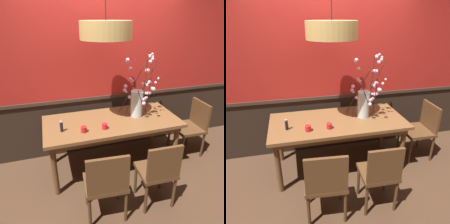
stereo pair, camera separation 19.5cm
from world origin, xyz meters
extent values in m
plane|color=#4C3321|center=(0.00, 0.00, 0.00)|extent=(24.00, 24.00, 0.00)
cube|color=#2D2119|center=(0.00, 0.60, 0.45)|extent=(5.48, 0.12, 0.90)
cube|color=#3E2E24|center=(0.00, 0.59, 0.92)|extent=(5.48, 0.14, 0.05)
cube|color=#B2231E|center=(0.00, 0.60, 1.80)|extent=(5.48, 0.12, 1.79)
cube|color=brown|center=(0.00, 0.00, 0.75)|extent=(1.87, 0.86, 0.04)
cube|color=brown|center=(0.00, 0.00, 0.69)|extent=(1.76, 0.75, 0.08)
cylinder|color=brown|center=(-0.84, -0.34, 0.37)|extent=(0.07, 0.07, 0.73)
cylinder|color=brown|center=(0.84, -0.34, 0.37)|extent=(0.07, 0.07, 0.73)
cylinder|color=brown|center=(-0.84, 0.34, 0.37)|extent=(0.07, 0.07, 0.73)
cylinder|color=brown|center=(0.84, 0.34, 0.37)|extent=(0.07, 0.07, 0.73)
cube|color=brown|center=(-0.25, 0.78, 0.45)|extent=(0.42, 0.45, 0.04)
cube|color=brown|center=(-0.26, 0.98, 0.70)|extent=(0.38, 0.05, 0.47)
cylinder|color=#492F1A|center=(-0.07, 0.60, 0.21)|extent=(0.04, 0.04, 0.43)
cylinder|color=#492F1A|center=(-0.41, 0.58, 0.21)|extent=(0.04, 0.04, 0.43)
cylinder|color=#492F1A|center=(-0.09, 0.98, 0.21)|extent=(0.04, 0.04, 0.43)
cylinder|color=#492F1A|center=(-0.43, 0.96, 0.21)|extent=(0.04, 0.04, 0.43)
cube|color=brown|center=(0.31, 0.79, 0.45)|extent=(0.41, 0.40, 0.04)
cube|color=brown|center=(0.32, 0.97, 0.70)|extent=(0.38, 0.04, 0.45)
cylinder|color=#492F1A|center=(0.48, 0.62, 0.22)|extent=(0.04, 0.04, 0.43)
cylinder|color=#492F1A|center=(0.14, 0.63, 0.22)|extent=(0.04, 0.04, 0.43)
cylinder|color=#492F1A|center=(0.49, 0.96, 0.22)|extent=(0.04, 0.04, 0.43)
cylinder|color=#492F1A|center=(0.14, 0.96, 0.22)|extent=(0.04, 0.04, 0.43)
cube|color=brown|center=(0.29, -0.79, 0.45)|extent=(0.43, 0.40, 0.04)
cube|color=brown|center=(0.28, -0.97, 0.68)|extent=(0.39, 0.05, 0.40)
cylinder|color=#492F1A|center=(0.12, -0.62, 0.22)|extent=(0.04, 0.04, 0.43)
cylinder|color=#492F1A|center=(0.47, -0.64, 0.22)|extent=(0.04, 0.04, 0.43)
cylinder|color=#492F1A|center=(0.11, -0.95, 0.22)|extent=(0.04, 0.04, 0.43)
cylinder|color=#492F1A|center=(0.46, -0.96, 0.22)|extent=(0.04, 0.04, 0.43)
cube|color=brown|center=(-0.33, -0.80, 0.44)|extent=(0.48, 0.42, 0.04)
cube|color=brown|center=(-0.34, -0.97, 0.68)|extent=(0.43, 0.07, 0.42)
cylinder|color=#492F1A|center=(-0.51, -0.62, 0.21)|extent=(0.04, 0.04, 0.42)
cylinder|color=#492F1A|center=(-0.12, -0.66, 0.21)|extent=(0.04, 0.04, 0.42)
cylinder|color=#492F1A|center=(-0.54, -0.94, 0.21)|extent=(0.04, 0.04, 0.42)
cylinder|color=#492F1A|center=(-0.15, -0.98, 0.21)|extent=(0.04, 0.04, 0.42)
cube|color=brown|center=(1.27, -0.01, 0.45)|extent=(0.45, 0.47, 0.04)
cube|color=brown|center=(1.47, -0.02, 0.68)|extent=(0.05, 0.44, 0.41)
cylinder|color=#492F1A|center=(1.08, -0.21, 0.22)|extent=(0.04, 0.04, 0.43)
cylinder|color=#492F1A|center=(1.09, 0.19, 0.22)|extent=(0.04, 0.04, 0.43)
cylinder|color=#492F1A|center=(1.45, -0.22, 0.22)|extent=(0.04, 0.04, 0.43)
cylinder|color=#492F1A|center=(1.46, 0.18, 0.22)|extent=(0.04, 0.04, 0.43)
cylinder|color=silver|center=(0.38, 0.04, 0.97)|extent=(0.17, 0.17, 0.38)
cylinder|color=silver|center=(0.38, 0.04, 0.82)|extent=(0.15, 0.15, 0.08)
cylinder|color=#472D23|center=(0.51, -0.04, 1.09)|extent=(0.12, 0.32, 0.63)
sphere|color=#FEB7D0|center=(0.54, -0.06, 1.21)|extent=(0.04, 0.04, 0.04)
sphere|color=#FAB5C0|center=(0.52, -0.02, 1.12)|extent=(0.05, 0.05, 0.05)
sphere|color=#EEB6C9|center=(0.61, -0.04, 1.27)|extent=(0.04, 0.04, 0.04)
sphere|color=#EDA9C2|center=(0.55, -0.02, 1.13)|extent=(0.05, 0.05, 0.05)
sphere|color=#EEBAC9|center=(0.63, -0.07, 1.34)|extent=(0.03, 0.03, 0.03)
sphere|color=#FCA7BA|center=(0.47, -0.05, 1.08)|extent=(0.03, 0.03, 0.03)
cylinder|color=#472D23|center=(0.38, 0.21, 1.15)|extent=(0.41, 0.02, 0.75)
sphere|color=#F6B1BF|center=(0.40, 0.35, 1.40)|extent=(0.05, 0.05, 0.05)
sphere|color=silver|center=(0.38, 0.43, 1.51)|extent=(0.06, 0.06, 0.06)
sphere|color=#F2B3BA|center=(0.35, 0.39, 1.50)|extent=(0.05, 0.05, 0.05)
sphere|color=#FCB4CB|center=(0.40, 0.20, 1.14)|extent=(0.03, 0.03, 0.03)
sphere|color=#EAA9BF|center=(0.36, 0.26, 1.26)|extent=(0.05, 0.05, 0.05)
sphere|color=#EEAAC9|center=(0.39, 0.24, 1.24)|extent=(0.04, 0.04, 0.04)
cylinder|color=#472D23|center=(0.54, 0.16, 1.17)|extent=(0.22, 0.29, 0.78)
sphere|color=#F0B5C8|center=(0.55, 0.16, 1.21)|extent=(0.05, 0.05, 0.05)
sphere|color=#F7B8BE|center=(0.53, 0.18, 1.20)|extent=(0.05, 0.05, 0.05)
sphere|color=#EAAEC6|center=(0.65, 0.24, 1.50)|extent=(0.05, 0.05, 0.05)
sphere|color=#F0BBCD|center=(0.71, 0.27, 1.53)|extent=(0.05, 0.05, 0.05)
sphere|color=beige|center=(0.63, 0.25, 1.37)|extent=(0.06, 0.06, 0.06)
sphere|color=#F7B2CD|center=(0.72, 0.28, 1.56)|extent=(0.03, 0.03, 0.03)
cylinder|color=#472D23|center=(0.41, -0.08, 1.01)|extent=(0.22, 0.15, 0.46)
sphere|color=beige|center=(0.46, -0.10, 1.10)|extent=(0.04, 0.04, 0.04)
sphere|color=beige|center=(0.45, -0.09, 1.08)|extent=(0.04, 0.04, 0.04)
sphere|color=#F2AABE|center=(0.44, -0.11, 1.16)|extent=(0.03, 0.03, 0.03)
sphere|color=#EEBDC9|center=(0.41, -0.12, 1.02)|extent=(0.05, 0.05, 0.05)
sphere|color=beige|center=(0.49, -0.21, 1.25)|extent=(0.05, 0.05, 0.05)
cylinder|color=#472D23|center=(0.45, -0.02, 1.22)|extent=(0.04, 0.19, 0.89)
sphere|color=#F8B6C9|center=(0.52, -0.05, 1.66)|extent=(0.03, 0.03, 0.03)
sphere|color=beige|center=(0.51, -0.02, 1.63)|extent=(0.05, 0.05, 0.05)
sphere|color=#F6A8CE|center=(0.48, 0.00, 1.44)|extent=(0.05, 0.05, 0.05)
cylinder|color=#472D23|center=(0.32, 0.12, 1.00)|extent=(0.22, 0.17, 0.45)
sphere|color=#F9AEC8|center=(0.26, 0.16, 1.11)|extent=(0.03, 0.03, 0.03)
sphere|color=#F5BACE|center=(0.27, 0.21, 1.18)|extent=(0.05, 0.05, 0.05)
sphere|color=beige|center=(0.30, 0.12, 1.04)|extent=(0.05, 0.05, 0.05)
sphere|color=#E9ABCF|center=(0.25, 0.17, 1.14)|extent=(0.05, 0.05, 0.05)
cylinder|color=#472D23|center=(0.45, -0.04, 1.06)|extent=(0.09, 0.10, 0.56)
sphere|color=#E7A5CF|center=(0.50, -0.03, 1.25)|extent=(0.05, 0.05, 0.05)
sphere|color=#F9B8C6|center=(0.45, -0.05, 1.05)|extent=(0.05, 0.05, 0.05)
sphere|color=#FBADD1|center=(0.50, -0.07, 1.29)|extent=(0.05, 0.05, 0.05)
cylinder|color=red|center=(-0.16, -0.21, 0.81)|extent=(0.07, 0.07, 0.07)
torus|color=red|center=(-0.16, -0.21, 0.85)|extent=(0.08, 0.08, 0.01)
cylinder|color=silver|center=(-0.16, -0.21, 0.80)|extent=(0.05, 0.05, 0.04)
cylinder|color=red|center=(-0.44, -0.22, 0.82)|extent=(0.07, 0.07, 0.08)
torus|color=red|center=(-0.44, -0.22, 0.85)|extent=(0.08, 0.08, 0.01)
cylinder|color=silver|center=(-0.44, -0.22, 0.80)|extent=(0.05, 0.05, 0.04)
cylinder|color=black|center=(-0.70, -0.12, 0.84)|extent=(0.04, 0.04, 0.13)
cylinder|color=beige|center=(-0.70, -0.12, 0.91)|extent=(0.03, 0.03, 0.02)
cylinder|color=tan|center=(-0.08, 0.00, 1.95)|extent=(0.62, 0.62, 0.21)
sphere|color=#F9EAB7|center=(-0.08, 0.00, 1.92)|extent=(0.14, 0.14, 0.14)
camera|label=1|loc=(-0.79, -2.54, 2.10)|focal=34.10mm
camera|label=2|loc=(-0.61, -2.59, 2.10)|focal=34.10mm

